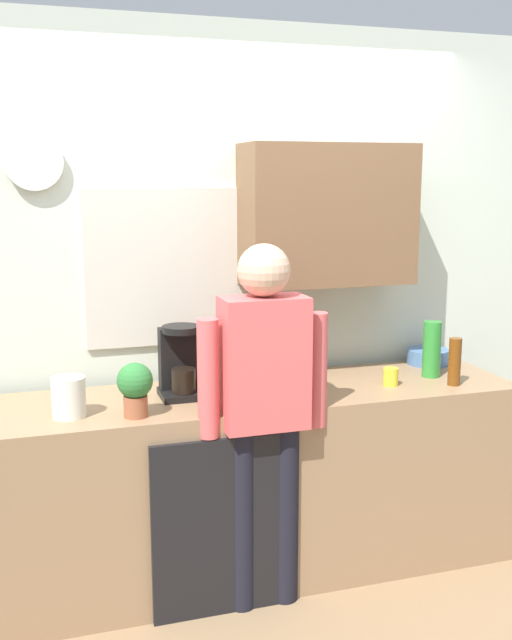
# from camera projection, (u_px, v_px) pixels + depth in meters

# --- Properties ---
(ground_plane) EXTENTS (8.00, 8.00, 0.00)m
(ground_plane) POSITION_uv_depth(u_px,v_px,m) (263.00, 601.00, 3.33)
(ground_plane) COLOR #8C6D4C
(kitchen_counter) EXTENTS (2.61, 0.64, 0.88)m
(kitchen_counter) POSITION_uv_depth(u_px,v_px,m) (244.00, 483.00, 3.53)
(kitchen_counter) COLOR #937251
(kitchen_counter) RESTS_ON ground_plane
(dishwasher_panel) EXTENTS (0.56, 0.02, 0.80)m
(dishwasher_panel) POSITION_uv_depth(u_px,v_px,m) (217.00, 529.00, 3.16)
(dishwasher_panel) COLOR black
(dishwasher_panel) RESTS_ON ground_plane
(back_wall_assembly) EXTENTS (4.21, 0.42, 2.60)m
(back_wall_assembly) POSITION_uv_depth(u_px,v_px,m) (233.00, 280.00, 3.74)
(back_wall_assembly) COLOR silver
(back_wall_assembly) RESTS_ON ground_plane
(coffee_maker) EXTENTS (0.20, 0.20, 0.33)m
(coffee_maker) POSITION_uv_depth(u_px,v_px,m) (181.00, 364.00, 3.38)
(coffee_maker) COLOR black
(coffee_maker) RESTS_ON kitchen_counter
(bottle_olive_oil) EXTENTS (0.06, 0.06, 0.25)m
(bottle_olive_oil) POSITION_uv_depth(u_px,v_px,m) (280.00, 353.00, 3.68)
(bottle_olive_oil) COLOR olive
(bottle_olive_oil) RESTS_ON kitchen_counter
(bottle_amber_beer) EXTENTS (0.06, 0.06, 0.23)m
(bottle_amber_beer) POSITION_uv_depth(u_px,v_px,m) (455.00, 362.00, 3.55)
(bottle_amber_beer) COLOR brown
(bottle_amber_beer) RESTS_ON kitchen_counter
(bottle_clear_soda) EXTENTS (0.09, 0.09, 0.28)m
(bottle_clear_soda) POSITION_uv_depth(u_px,v_px,m) (432.00, 349.00, 3.70)
(bottle_clear_soda) COLOR #2D8C33
(bottle_clear_soda) RESTS_ON kitchen_counter
(cup_yellow_cup) EXTENTS (0.07, 0.07, 0.08)m
(cup_yellow_cup) POSITION_uv_depth(u_px,v_px,m) (391.00, 377.00, 3.56)
(cup_yellow_cup) COLOR yellow
(cup_yellow_cup) RESTS_ON kitchen_counter
(mixing_bowl) EXTENTS (0.22, 0.22, 0.08)m
(mixing_bowl) POSITION_uv_depth(u_px,v_px,m) (428.00, 357.00, 3.97)
(mixing_bowl) COLOR #4C72A5
(mixing_bowl) RESTS_ON kitchen_counter
(potted_plant) EXTENTS (0.15, 0.15, 0.23)m
(potted_plant) POSITION_uv_depth(u_px,v_px,m) (135.00, 386.00, 3.08)
(potted_plant) COLOR #9E5638
(potted_plant) RESTS_ON kitchen_counter
(storage_canister) EXTENTS (0.14, 0.14, 0.17)m
(storage_canister) POSITION_uv_depth(u_px,v_px,m) (69.00, 397.00, 3.09)
(storage_canister) COLOR silver
(storage_canister) RESTS_ON kitchen_counter
(person_at_sink) EXTENTS (0.57, 0.22, 1.60)m
(person_at_sink) POSITION_uv_depth(u_px,v_px,m) (264.00, 398.00, 3.15)
(person_at_sink) COLOR black
(person_at_sink) RESTS_ON ground_plane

